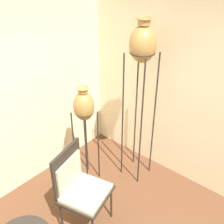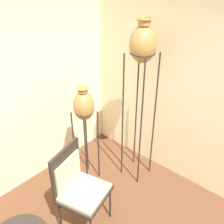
{
  "view_description": "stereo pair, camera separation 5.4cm",
  "coord_description": "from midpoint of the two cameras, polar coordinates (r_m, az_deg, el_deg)",
  "views": [
    {
      "loc": [
        -0.93,
        -0.8,
        2.74
      ],
      "look_at": [
        1.29,
        1.1,
        1.06
      ],
      "focal_mm": 42.0,
      "sensor_mm": 36.0,
      "label": 1
    },
    {
      "loc": [
        -0.89,
        -0.84,
        2.74
      ],
      "look_at": [
        1.29,
        1.1,
        1.06
      ],
      "focal_mm": 42.0,
      "sensor_mm": 36.0,
      "label": 2
    }
  ],
  "objects": [
    {
      "name": "wall_right",
      "position": [
        3.3,
        23.31,
        2.33
      ],
      "size": [
        0.06,
        7.87,
        2.7
      ],
      "color": "beige",
      "rests_on": "ground_plane"
    },
    {
      "name": "vase_stand_tall",
      "position": [
        3.12,
        7.19,
        13.45
      ],
      "size": [
        0.32,
        0.32,
        2.22
      ],
      "color": "#28231E",
      "rests_on": "ground_plane"
    },
    {
      "name": "vase_stand_medium",
      "position": [
        3.29,
        -5.68,
        0.85
      ],
      "size": [
        0.27,
        0.27,
        1.44
      ],
      "color": "#28231E",
      "rests_on": "ground_plane"
    },
    {
      "name": "chair",
      "position": [
        3.03,
        -7.01,
        -15.4
      ],
      "size": [
        0.61,
        0.59,
        1.04
      ],
      "rotation": [
        0.0,
        0.0,
        0.25
      ],
      "color": "#28231E",
      "rests_on": "ground_plane"
    }
  ]
}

